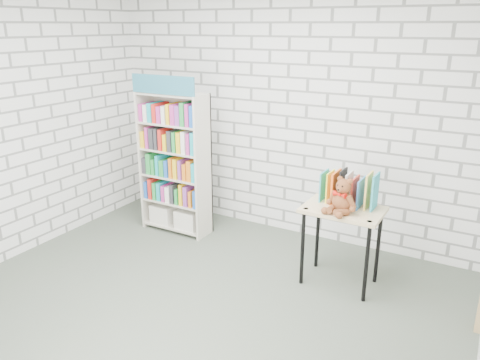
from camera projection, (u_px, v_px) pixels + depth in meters
The scene contains 6 objects.
ground at pixel (190, 311), 4.11m from camera, with size 4.50×4.50×0.00m, color #485144.
room_shell at pixel (182, 109), 3.54m from camera, with size 4.52×4.02×2.81m.
bookshelf at pixel (175, 162), 5.48m from camera, with size 0.83×0.32×1.87m.
display_table at pixel (342, 219), 4.35m from camera, with size 0.73×0.51×0.78m.
table_books at pixel (348, 189), 4.37m from camera, with size 0.51×0.23×0.30m.
teddy_bear at pixel (342, 199), 4.18m from camera, with size 0.30×0.29×0.33m.
Camera 1 is at (2.12, -2.86, 2.39)m, focal length 35.00 mm.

